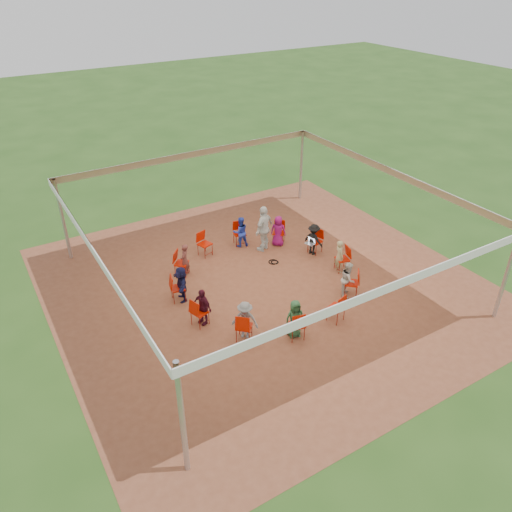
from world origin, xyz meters
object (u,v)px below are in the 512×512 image
chair_4 (182,263)px  chair_8 (296,325)px  person_seated_4 (182,284)px  person_seated_8 (348,279)px  chair_6 (200,312)px  person_seated_5 (203,306)px  chair_11 (342,259)px  person_seated_1 (278,231)px  chair_9 (336,308)px  person_seated_9 (339,256)px  laptop (311,242)px  chair_3 (205,244)px  person_seated_7 (295,318)px  chair_2 (240,234)px  standing_person (264,228)px  chair_0 (315,241)px  chair_1 (279,233)px  person_seated_0 (314,239)px  chair_7 (244,327)px  cable_coil (274,262)px  person_seated_3 (185,260)px  person_seated_6 (245,320)px  chair_5 (178,288)px  chair_10 (351,283)px  person_seated_2 (240,232)px

chair_4 → chair_8: same height
person_seated_4 → person_seated_8: 5.18m
chair_6 → person_seated_5: person_seated_5 is taller
chair_11 → person_seated_1: (-0.89, 2.60, 0.14)m
chair_9 → chair_11: same height
person_seated_9 → laptop: size_ratio=3.04×
chair_3 → person_seated_4: size_ratio=0.77×
person_seated_8 → laptop: (0.46, 2.57, -0.03)m
chair_8 → person_seated_7: person_seated_7 is taller
chair_2 → person_seated_4: 3.88m
person_seated_1 → person_seated_8: same height
person_seated_9 → standing_person: standing_person is taller
chair_0 → chair_1: (-0.76, 1.23, 0.00)m
person_seated_0 → chair_6: bearing=90.0°
chair_7 → person_seated_9: person_seated_9 is taller
chair_11 → person_seated_8: person_seated_8 is taller
person_seated_8 → chair_9: bearing=169.7°
cable_coil → person_seated_3: bearing=164.0°
chair_8 → person_seated_6: bearing=160.3°
chair_4 → person_seated_5: person_seated_5 is taller
chair_5 → chair_8: bearing=45.0°
chair_0 → person_seated_4: size_ratio=0.77×
chair_8 → standing_person: size_ratio=0.52×
chair_4 → person_seated_4: (-0.57, -1.31, 0.14)m
chair_1 → person_seated_1: bearing=90.0°
cable_coil → person_seated_8: bearing=-71.7°
person_seated_4 → person_seated_6: same height
chair_5 → chair_10: (4.77, -2.56, 0.00)m
chair_7 → person_seated_6: (0.08, 0.09, 0.14)m
chair_7 → chair_8: bearing=15.0°
chair_11 → person_seated_7: 3.88m
chair_5 → chair_10: size_ratio=1.00×
chair_2 → person_seated_2: 0.18m
chair_2 → person_seated_7: 5.49m
chair_4 → person_seated_6: person_seated_6 is taller
chair_6 → standing_person: bearing=108.5°
standing_person → chair_3: bearing=-47.6°
chair_6 → person_seated_2: (3.30, 3.42, 0.14)m
chair_2 → person_seated_7: bearing=90.0°
person_seated_2 → person_seated_8: size_ratio=1.00×
chair_4 → chair_5: 1.45m
person_seated_0 → standing_person: (-1.36, 1.17, 0.28)m
person_seated_3 → person_seated_7: size_ratio=1.00×
chair_7 → chair_11: same height
chair_3 → person_seated_0: size_ratio=0.77×
chair_7 → chair_11: bearing=60.0°
chair_3 → person_seated_3: bearing=19.7°
chair_3 → laptop: 3.77m
chair_4 → person_seated_1: bearing=133.7°
chair_1 → chair_6: 5.42m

